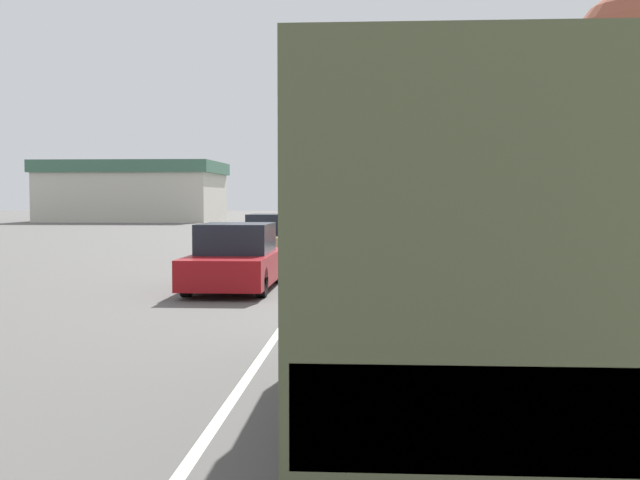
{
  "coord_description": "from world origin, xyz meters",
  "views": [
    {
      "loc": [
        1.44,
        1.48,
        2.1
      ],
      "look_at": [
        0.84,
        10.82,
        1.61
      ],
      "focal_mm": 45.0,
      "sensor_mm": 36.0,
      "label": 1
    }
  ],
  "objects": [
    {
      "name": "car_fourth_ahead",
      "position": [
        -1.65,
        50.36,
        0.62
      ],
      "size": [
        1.78,
        4.43,
        1.35
      ],
      "color": "tan",
      "rests_on": "ground"
    },
    {
      "name": "car_farthest_ahead",
      "position": [
        -1.74,
        59.8,
        0.62
      ],
      "size": [
        1.82,
        4.41,
        1.36
      ],
      "color": "maroon",
      "rests_on": "ground"
    },
    {
      "name": "car_third_ahead",
      "position": [
        1.52,
        38.91,
        0.67
      ],
      "size": [
        1.79,
        4.23,
        1.48
      ],
      "color": "maroon",
      "rests_on": "ground"
    },
    {
      "name": "grass_strip_right",
      "position": [
        8.9,
        40.0,
        0.01
      ],
      "size": [
        7.0,
        120.0,
        0.02
      ],
      "color": "#4C7538",
      "rests_on": "ground"
    },
    {
      "name": "lane_centre_stripe",
      "position": [
        0.0,
        40.0,
        0.0
      ],
      "size": [
        0.12,
        120.0,
        0.0
      ],
      "color": "silver",
      "rests_on": "ground"
    },
    {
      "name": "building_distant",
      "position": [
        -19.99,
        72.96,
        2.7
      ],
      "size": [
        15.5,
        11.08,
        5.33
      ],
      "color": "beige",
      "rests_on": "ground"
    },
    {
      "name": "lamp_post",
      "position": [
        4.55,
        11.25,
        4.41
      ],
      "size": [
        1.69,
        0.24,
        7.23
      ],
      "color": "gray",
      "rests_on": "sidewalk_right"
    },
    {
      "name": "tree_far_right",
      "position": [
        9.16,
        25.49,
        6.18
      ],
      "size": [
        3.91,
        3.91,
        8.14
      ],
      "color": "brown",
      "rests_on": "grass_strip_right"
    },
    {
      "name": "car_nearest_ahead",
      "position": [
        -1.67,
        19.67,
        0.68
      ],
      "size": [
        1.81,
        4.6,
        1.51
      ],
      "color": "maroon",
      "rests_on": "ground"
    },
    {
      "name": "car_second_ahead",
      "position": [
        -1.87,
        28.45,
        0.7
      ],
      "size": [
        1.86,
        4.45,
        1.55
      ],
      "color": "tan",
      "rests_on": "ground"
    },
    {
      "name": "ground_plane",
      "position": [
        0.0,
        40.0,
        0.0
      ],
      "size": [
        180.0,
        180.0,
        0.0
      ],
      "primitive_type": "plane",
      "color": "#565451"
    },
    {
      "name": "sidewalk_right",
      "position": [
        4.5,
        40.0,
        0.06
      ],
      "size": [
        1.8,
        120.0,
        0.12
      ],
      "color": "#ADAAA3",
      "rests_on": "ground"
    },
    {
      "name": "military_truck",
      "position": [
        2.1,
        9.28,
        1.69
      ],
      "size": [
        2.33,
        7.2,
        3.03
      ],
      "color": "#606647",
      "rests_on": "ground"
    }
  ]
}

